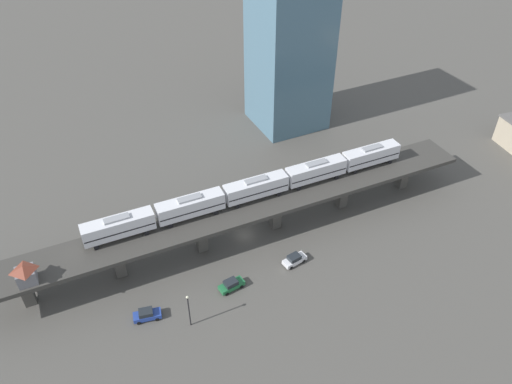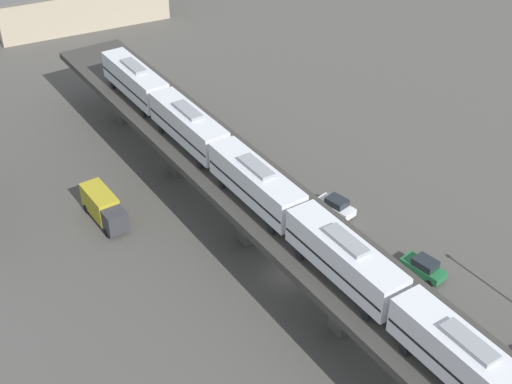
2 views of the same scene
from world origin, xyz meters
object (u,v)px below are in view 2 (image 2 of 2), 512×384
(subway_train, at_px, (256,183))
(street_car_white, at_px, (336,206))
(delivery_truck, at_px, (104,207))
(warehouse_building, at_px, (80,3))
(street_car_green, at_px, (424,267))

(subway_train, height_order, street_car_white, subway_train)
(street_car_white, distance_m, delivery_truck, 24.63)
(subway_train, xyz_separation_m, warehouse_building, (11.76, 68.36, -6.17))
(street_car_green, xyz_separation_m, delivery_truck, (-21.31, 25.50, 0.82))
(subway_train, xyz_separation_m, street_car_green, (12.18, -10.63, -8.64))
(street_car_white, xyz_separation_m, warehouse_building, (-0.01, 66.50, 2.47))
(subway_train, relative_size, street_car_white, 13.51)
(delivery_truck, height_order, warehouse_building, warehouse_building)
(street_car_white, height_order, delivery_truck, delivery_truck)
(subway_train, height_order, warehouse_building, subway_train)
(subway_train, xyz_separation_m, delivery_truck, (-9.13, 14.86, -7.81))
(subway_train, relative_size, street_car_green, 13.59)
(delivery_truck, distance_m, warehouse_building, 57.45)
(delivery_truck, bearing_deg, street_car_white, -31.89)
(delivery_truck, bearing_deg, subway_train, -58.45)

